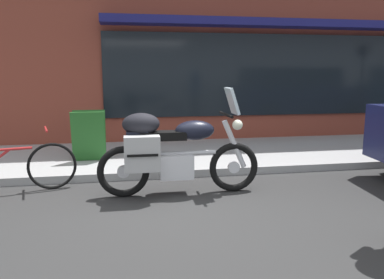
{
  "coord_description": "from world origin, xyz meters",
  "views": [
    {
      "loc": [
        -0.7,
        -4.27,
        1.61
      ],
      "look_at": [
        0.22,
        0.84,
        0.7
      ],
      "focal_mm": 35.93,
      "sensor_mm": 36.0,
      "label": 1
    }
  ],
  "objects": [
    {
      "name": "sandwich_board_sign",
      "position": [
        -1.28,
        2.4,
        0.55
      ],
      "size": [
        0.55,
        0.4,
        0.85
      ],
      "color": "#1E511E",
      "rests_on": "sidewalk_curb"
    },
    {
      "name": "parked_bicycle",
      "position": [
        -2.21,
        1.04,
        0.36
      ],
      "size": [
        1.68,
        0.56,
        0.92
      ],
      "color": "black",
      "rests_on": "ground_plane"
    },
    {
      "name": "ground_plane",
      "position": [
        0.0,
        0.0,
        0.0
      ],
      "size": [
        80.0,
        80.0,
        0.0
      ],
      "primitive_type": "plane",
      "color": "#2B2B2B"
    },
    {
      "name": "touring_motorcycle",
      "position": [
        -0.1,
        0.61,
        0.61
      ],
      "size": [
        2.16,
        0.66,
        1.42
      ],
      "color": "black",
      "rests_on": "ground_plane"
    }
  ]
}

